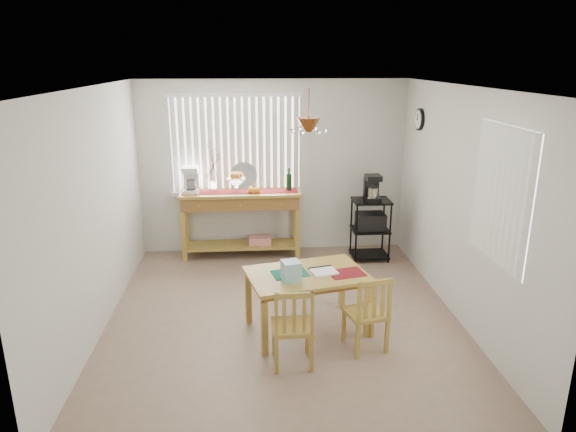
{
  "coord_description": "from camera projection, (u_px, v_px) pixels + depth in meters",
  "views": [
    {
      "loc": [
        -0.34,
        -5.37,
        2.87
      ],
      "look_at": [
        0.1,
        0.55,
        1.05
      ],
      "focal_mm": 32.0,
      "sensor_mm": 36.0,
      "label": 1
    }
  ],
  "objects": [
    {
      "name": "ground",
      "position": [
        283.0,
        316.0,
        5.98
      ],
      "size": [
        4.0,
        4.5,
        0.01
      ],
      "primitive_type": "cube",
      "color": "gray"
    },
    {
      "name": "room_shell",
      "position": [
        283.0,
        174.0,
        5.5
      ],
      "size": [
        4.2,
        4.7,
        2.7
      ],
      "color": "silver",
      "rests_on": "ground"
    },
    {
      "name": "sideboard",
      "position": [
        241.0,
        208.0,
        7.62
      ],
      "size": [
        1.77,
        0.5,
        1.0
      ],
      "color": "#AF8F3B",
      "rests_on": "ground"
    },
    {
      "name": "sideboard_items",
      "position": [
        220.0,
        181.0,
        7.49
      ],
      "size": [
        1.69,
        0.43,
        0.76
      ],
      "color": "maroon",
      "rests_on": "sideboard"
    },
    {
      "name": "wire_cart",
      "position": [
        370.0,
        224.0,
        7.55
      ],
      "size": [
        0.54,
        0.43,
        0.91
      ],
      "color": "black",
      "rests_on": "ground"
    },
    {
      "name": "cart_items",
      "position": [
        372.0,
        188.0,
        7.4
      ],
      "size": [
        0.21,
        0.26,
        0.38
      ],
      "color": "black",
      "rests_on": "wire_cart"
    },
    {
      "name": "dining_table",
      "position": [
        307.0,
        280.0,
        5.52
      ],
      "size": [
        1.4,
        1.07,
        0.67
      ],
      "color": "#AF8F3B",
      "rests_on": "ground"
    },
    {
      "name": "table_items",
      "position": [
        299.0,
        271.0,
        5.34
      ],
      "size": [
        1.03,
        0.46,
        0.21
      ],
      "color": "#126852",
      "rests_on": "dining_table"
    },
    {
      "name": "chair_left",
      "position": [
        293.0,
        327.0,
        4.9
      ],
      "size": [
        0.39,
        0.39,
        0.84
      ],
      "color": "#AF8F3B",
      "rests_on": "ground"
    },
    {
      "name": "chair_right",
      "position": [
        367.0,
        314.0,
        5.18
      ],
      "size": [
        0.46,
        0.46,
        0.83
      ],
      "color": "#AF8F3B",
      "rests_on": "ground"
    }
  ]
}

